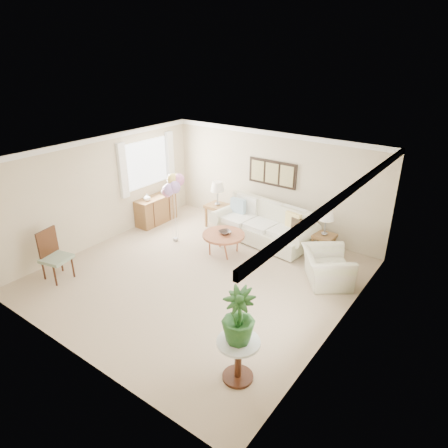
% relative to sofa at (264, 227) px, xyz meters
% --- Properties ---
extents(ground_plane, '(6.00, 6.00, 0.00)m').
position_rel_sofa_xyz_m(ground_plane, '(-0.24, -2.28, -0.38)').
color(ground_plane, tan).
extents(room_shell, '(6.04, 6.04, 2.60)m').
position_rel_sofa_xyz_m(room_shell, '(-0.35, -2.18, 1.25)').
color(room_shell, beige).
rests_on(room_shell, ground).
extents(wall_art_triptych, '(1.35, 0.06, 0.65)m').
position_rel_sofa_xyz_m(wall_art_triptych, '(-0.24, 0.69, 1.17)').
color(wall_art_triptych, black).
rests_on(wall_art_triptych, ground).
extents(sofa, '(2.70, 1.23, 0.96)m').
position_rel_sofa_xyz_m(sofa, '(0.00, 0.00, 0.00)').
color(sofa, beige).
rests_on(sofa, ground).
extents(end_table_left, '(0.57, 0.52, 0.62)m').
position_rel_sofa_xyz_m(end_table_left, '(-1.47, 0.01, 0.14)').
color(end_table_left, brown).
rests_on(end_table_left, ground).
extents(end_table_right, '(0.49, 0.44, 0.53)m').
position_rel_sofa_xyz_m(end_table_right, '(1.51, 0.13, 0.07)').
color(end_table_right, brown).
rests_on(end_table_right, ground).
extents(lamp_left, '(0.36, 0.36, 0.64)m').
position_rel_sofa_xyz_m(lamp_left, '(-1.47, 0.01, 0.73)').
color(lamp_left, gray).
rests_on(lamp_left, end_table_left).
extents(lamp_right, '(0.36, 0.36, 0.63)m').
position_rel_sofa_xyz_m(lamp_right, '(1.51, 0.13, 0.64)').
color(lamp_right, gray).
rests_on(lamp_right, end_table_right).
extents(coffee_table, '(0.99, 0.99, 0.50)m').
position_rel_sofa_xyz_m(coffee_table, '(-0.42, -1.15, 0.08)').
color(coffee_table, '#9A5333').
rests_on(coffee_table, ground).
extents(decor_bowl, '(0.35, 0.35, 0.07)m').
position_rel_sofa_xyz_m(decor_bowl, '(-0.40, -1.11, 0.16)').
color(decor_bowl, '#2E231E').
rests_on(decor_bowl, coffee_table).
extents(armchair, '(1.35, 1.38, 0.68)m').
position_rel_sofa_xyz_m(armchair, '(2.02, -0.90, -0.04)').
color(armchair, beige).
rests_on(armchair, ground).
extents(side_table, '(0.63, 0.63, 0.68)m').
position_rel_sofa_xyz_m(side_table, '(2.05, -4.16, 0.14)').
color(side_table, silver).
rests_on(side_table, ground).
extents(potted_plant, '(0.49, 0.49, 0.84)m').
position_rel_sofa_xyz_m(potted_plant, '(2.04, -4.16, 0.73)').
color(potted_plant, '#18481C').
rests_on(potted_plant, side_table).
extents(accent_chair, '(0.62, 0.62, 1.07)m').
position_rel_sofa_xyz_m(accent_chair, '(-2.64, -4.09, 0.18)').
color(accent_chair, gray).
rests_on(accent_chair, ground).
extents(credenza, '(0.46, 1.20, 0.74)m').
position_rel_sofa_xyz_m(credenza, '(-3.00, -0.78, -0.01)').
color(credenza, brown).
rests_on(credenza, ground).
extents(vase_white, '(0.24, 0.24, 0.19)m').
position_rel_sofa_xyz_m(vase_white, '(-2.98, -1.09, 0.45)').
color(vase_white, white).
rests_on(vase_white, credenza).
extents(vase_sage, '(0.21, 0.21, 0.17)m').
position_rel_sofa_xyz_m(vase_sage, '(-2.98, -0.46, 0.45)').
color(vase_sage, '#B1B5AB').
rests_on(vase_sage, credenza).
extents(balloon_cluster, '(0.49, 0.54, 1.76)m').
position_rel_sofa_xyz_m(balloon_cluster, '(-1.76, -1.34, 1.11)').
color(balloon_cluster, gray).
rests_on(balloon_cluster, ground).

